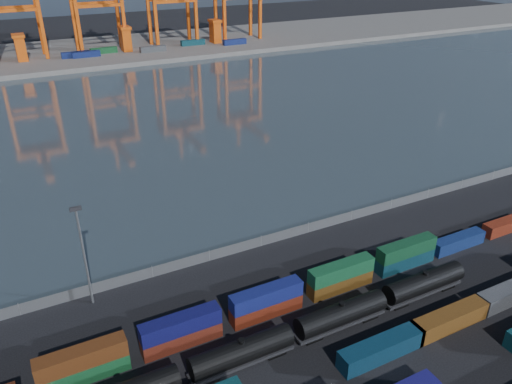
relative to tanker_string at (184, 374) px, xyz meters
name	(u,v)px	position (x,y,z in m)	size (l,w,h in m)	color
ground	(358,347)	(23.10, -4.32, -2.22)	(700.00, 700.00, 0.00)	black
harbor_water	(142,121)	(23.10, 100.68, -2.22)	(700.00, 700.00, 0.00)	#2E3B43
far_quay	(79,53)	(23.10, 205.68, -1.22)	(700.00, 70.00, 2.00)	#514F4C
container_row_south	(445,373)	(28.33, -14.37, -0.05)	(140.55, 2.53, 5.40)	#46494B
container_row_mid	(391,342)	(26.21, -7.06, -0.39)	(142.79, 2.59, 5.52)	#444749
container_row_north	(266,304)	(15.13, 7.12, -0.27)	(140.66, 2.26, 4.81)	navy
tanker_string	(184,374)	(0.00, 0.00, 0.00)	(91.93, 3.10, 4.44)	black
waterfront_fence	(261,241)	(23.10, 23.68, -1.22)	(160.12, 0.12, 2.20)	#595B5E
yard_light_mast	(83,251)	(-6.90, 21.68, 7.07)	(1.60, 0.40, 16.60)	slate
quay_containers	(58,56)	(12.10, 191.14, 1.08)	(172.58, 10.99, 2.60)	navy
straddle_carriers	(75,42)	(20.60, 195.68, 5.59)	(140.00, 7.00, 11.10)	#E2530F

